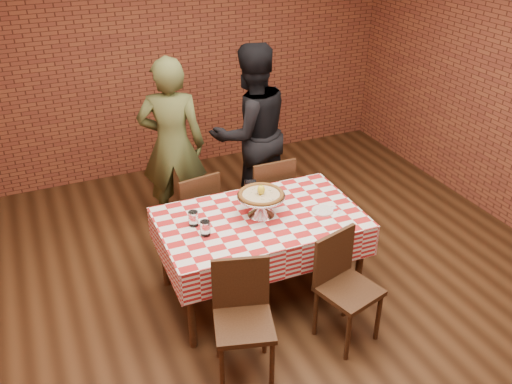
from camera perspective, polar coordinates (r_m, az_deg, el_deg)
ground at (r=4.62m, az=2.40°, el=-12.47°), size 6.00×6.00×0.00m
back_wall at (r=6.48m, az=-9.37°, el=14.38°), size 5.50×0.00×5.50m
table at (r=4.61m, az=0.42°, el=-6.63°), size 1.62×0.99×0.75m
tablecloth at (r=4.47m, az=0.43°, el=-4.07°), size 1.65×1.03×0.27m
pizza_stand at (r=4.38m, az=0.53°, el=-1.35°), size 0.52×0.52×0.17m
pizza at (r=4.33m, az=0.53°, el=-0.30°), size 0.48×0.48×0.03m
lemon at (r=4.31m, az=0.54°, el=0.23°), size 0.08×0.08×0.08m
water_glass_left at (r=4.16m, az=-5.29°, el=-3.78°), size 0.08×0.08×0.12m
water_glass_right at (r=4.28m, az=-6.52°, el=-2.76°), size 0.08×0.08×0.12m
side_plate at (r=4.49m, az=6.92°, el=-1.94°), size 0.18×0.18×0.01m
sweetener_packet_a at (r=4.50m, az=8.62°, el=-2.05°), size 0.06×0.05×0.00m
sweetener_packet_b at (r=4.55m, az=8.05°, el=-1.65°), size 0.05×0.04×0.00m
condiment_caddy at (r=4.65m, az=-0.58°, el=0.32°), size 0.12×0.11×0.14m
chair_near_left at (r=3.87m, az=-1.26°, el=-13.73°), size 0.50×0.50×0.88m
chair_near_right at (r=4.20m, az=9.64°, el=-10.21°), size 0.49×0.49×0.87m
chair_far_left at (r=5.12m, az=-6.54°, el=-2.02°), size 0.44×0.44×0.87m
chair_far_right at (r=5.30m, az=1.02°, el=-0.45°), size 0.42×0.42×0.90m
diner_olive at (r=5.39m, az=-8.69°, el=4.82°), size 0.74×0.61×1.75m
diner_black at (r=5.53m, az=-0.53°, el=6.16°), size 0.95×0.77×1.81m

